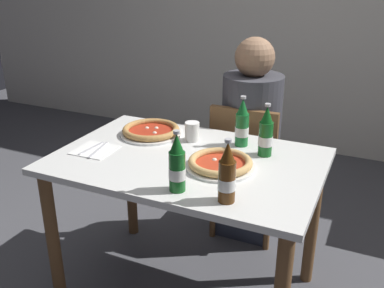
# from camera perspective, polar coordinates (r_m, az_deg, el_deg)

# --- Properties ---
(back_wall_tiled) EXTENTS (7.00, 0.10, 2.60)m
(back_wall_tiled) POSITION_cam_1_polar(r_m,az_deg,el_deg) (3.90, 13.99, 17.99)
(back_wall_tiled) COLOR silver
(back_wall_tiled) RESTS_ON ground_plane
(dining_table_main) EXTENTS (1.20, 0.80, 0.75)m
(dining_table_main) POSITION_cam_1_polar(r_m,az_deg,el_deg) (2.00, -0.60, -4.84)
(dining_table_main) COLOR silver
(dining_table_main) RESTS_ON ground_plane
(chair_behind_table) EXTENTS (0.41, 0.41, 0.85)m
(chair_behind_table) POSITION_cam_1_polar(r_m,az_deg,el_deg) (2.55, 7.25, -2.62)
(chair_behind_table) COLOR brown
(chair_behind_table) RESTS_ON ground_plane
(diner_seated) EXTENTS (0.34, 0.34, 1.21)m
(diner_seated) POSITION_cam_1_polar(r_m,az_deg,el_deg) (2.56, 7.67, -0.11)
(diner_seated) COLOR #2D3342
(diner_seated) RESTS_ON ground_plane
(pizza_margherita_near) EXTENTS (0.30, 0.30, 0.04)m
(pizza_margherita_near) POSITION_cam_1_polar(r_m,az_deg,el_deg) (1.85, 3.76, -2.60)
(pizza_margherita_near) COLOR white
(pizza_margherita_near) RESTS_ON dining_table_main
(pizza_marinara_far) EXTENTS (0.32, 0.32, 0.04)m
(pizza_marinara_far) POSITION_cam_1_polar(r_m,az_deg,el_deg) (2.23, -5.44, 1.74)
(pizza_marinara_far) COLOR white
(pizza_marinara_far) RESTS_ON dining_table_main
(beer_bottle_left) EXTENTS (0.07, 0.07, 0.25)m
(beer_bottle_left) POSITION_cam_1_polar(r_m,az_deg,el_deg) (1.64, -1.99, -2.90)
(beer_bottle_left) COLOR #14591E
(beer_bottle_left) RESTS_ON dining_table_main
(beer_bottle_center) EXTENTS (0.07, 0.07, 0.25)m
(beer_bottle_center) POSITION_cam_1_polar(r_m,az_deg,el_deg) (1.56, 4.65, -4.21)
(beer_bottle_center) COLOR #512D0F
(beer_bottle_center) RESTS_ON dining_table_main
(beer_bottle_right) EXTENTS (0.07, 0.07, 0.25)m
(beer_bottle_right) POSITION_cam_1_polar(r_m,az_deg,el_deg) (1.97, 9.74, 1.31)
(beer_bottle_right) COLOR #14591E
(beer_bottle_right) RESTS_ON dining_table_main
(beer_bottle_extra) EXTENTS (0.07, 0.07, 0.25)m
(beer_bottle_extra) POSITION_cam_1_polar(r_m,az_deg,el_deg) (2.07, 6.63, 2.51)
(beer_bottle_extra) COLOR #196B2D
(beer_bottle_extra) RESTS_ON dining_table_main
(napkin_with_cutlery) EXTENTS (0.18, 0.19, 0.01)m
(napkin_with_cutlery) POSITION_cam_1_polar(r_m,az_deg,el_deg) (2.09, -12.72, -0.75)
(napkin_with_cutlery) COLOR white
(napkin_with_cutlery) RESTS_ON dining_table_main
(paper_cup) EXTENTS (0.07, 0.07, 0.09)m
(paper_cup) POSITION_cam_1_polar(r_m,az_deg,el_deg) (2.14, 0.02, 1.67)
(paper_cup) COLOR white
(paper_cup) RESTS_ON dining_table_main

